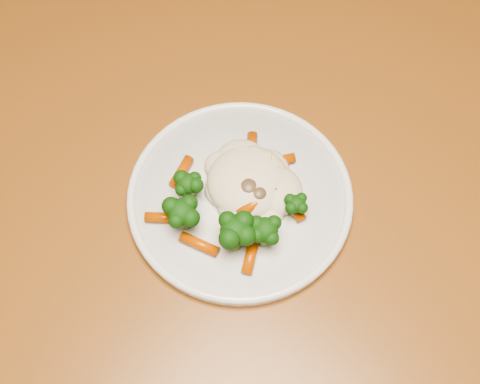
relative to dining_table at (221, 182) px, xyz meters
The scene contains 3 objects.
dining_table is the anchor object (origin of this frame).
plate 0.12m from the dining_table, 32.02° to the right, with size 0.26×0.26×0.01m, color white.
meal 0.15m from the dining_table, 35.46° to the right, with size 0.16×0.17×0.05m.
Camera 1 is at (0.11, -0.42, 1.37)m, focal length 45.00 mm.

